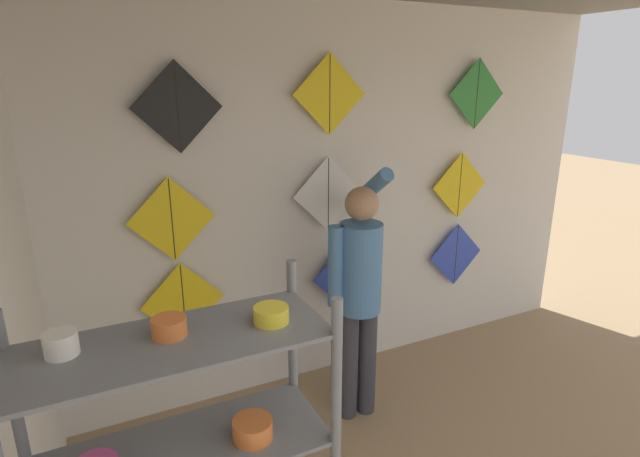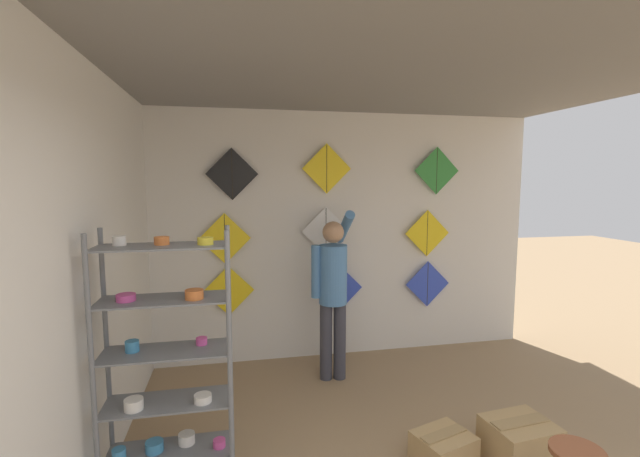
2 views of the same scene
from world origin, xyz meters
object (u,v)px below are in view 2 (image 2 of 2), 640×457
object	(u,v)px
kite_2	(427,284)
cardboard_box_spare	(443,450)
kite_4	(326,231)
kite_6	(232,174)
kite_1	(339,290)
kite_3	(225,239)
kite_8	(437,171)
kite_5	(427,233)
kite_0	(229,291)
cardboard_box	(519,443)
shopkeeper	(333,285)
kite_7	(327,169)
shelf_rack	(166,359)

from	to	relation	value
kite_2	cardboard_box_spare	bearing A→B (deg)	-112.31
kite_4	kite_6	distance (m)	1.21
kite_1	cardboard_box_spare	bearing A→B (deg)	-82.85
kite_3	kite_8	distance (m)	2.55
kite_4	kite_8	distance (m)	1.49
kite_1	kite_5	size ratio (longest dim) A/B	1.25
kite_8	cardboard_box_spare	bearing A→B (deg)	-114.12
kite_0	kite_2	bearing A→B (deg)	0.00
cardboard_box	kite_0	size ratio (longest dim) A/B	0.88
shopkeeper	kite_7	world-z (taller)	kite_7
kite_1	kite_5	bearing A→B (deg)	0.04
shelf_rack	kite_2	xyz separation A→B (m)	(2.70, 1.98, -0.13)
kite_4	cardboard_box	bearing A→B (deg)	-65.89
shopkeeper	cardboard_box_spare	size ratio (longest dim) A/B	3.78
shelf_rack	kite_2	distance (m)	3.35
kite_1	kite_2	distance (m)	1.10
kite_0	kite_7	world-z (taller)	kite_7
kite_3	kite_4	distance (m)	1.12
shelf_rack	kite_3	bearing A→B (deg)	80.39
kite_0	kite_1	bearing A→B (deg)	-0.03
kite_0	kite_3	bearing A→B (deg)	180.00
shelf_rack	cardboard_box	world-z (taller)	shelf_rack
kite_7	kite_4	bearing A→B (deg)	180.00
kite_4	kite_8	world-z (taller)	kite_8
kite_8	kite_4	bearing A→B (deg)	180.00
kite_0	kite_3	size ratio (longest dim) A/B	1.00
kite_3	shopkeeper	bearing A→B (deg)	-26.77
kite_6	kite_1	bearing A→B (deg)	-0.03
shelf_rack	kite_4	distance (m)	2.51
cardboard_box_spare	kite_3	xyz separation A→B (m)	(-1.52, 2.05, 1.29)
kite_6	kite_7	world-z (taller)	kite_7
kite_0	kite_6	world-z (taller)	kite_6
kite_3	kite_6	xyz separation A→B (m)	(0.09, 0.00, 0.69)
kite_2	kite_3	world-z (taller)	kite_3
kite_0	kite_4	bearing A→B (deg)	0.00
kite_4	kite_7	size ratio (longest dim) A/B	1.00
kite_5	kite_7	distance (m)	1.43
kite_1	cardboard_box	bearing A→B (deg)	-69.40
shopkeeper	cardboard_box	xyz separation A→B (m)	(1.00, -1.60, -0.82)
cardboard_box_spare	kite_7	size ratio (longest dim) A/B	0.83
shopkeeper	shelf_rack	bearing A→B (deg)	-128.50
cardboard_box_spare	kite_2	size ratio (longest dim) A/B	0.83
kite_1	kite_6	size ratio (longest dim) A/B	1.25
shopkeeper	kite_5	bearing A→B (deg)	28.57
shelf_rack	cardboard_box	bearing A→B (deg)	-3.62
shelf_rack	shopkeeper	world-z (taller)	shelf_rack
kite_4	kite_7	world-z (taller)	kite_7
cardboard_box	kite_4	xyz separation A→B (m)	(-0.96, 2.13, 1.31)
kite_7	kite_5	bearing A→B (deg)	0.00
kite_2	kite_5	xyz separation A→B (m)	(-0.02, 0.00, 0.61)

